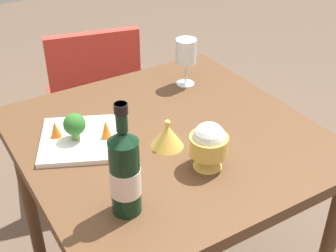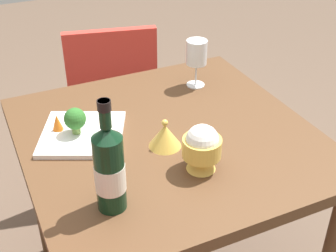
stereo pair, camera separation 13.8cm
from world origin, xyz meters
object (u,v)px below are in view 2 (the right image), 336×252
at_px(rice_bowl, 202,147).
at_px(carrot_garnish_right, 57,122).
at_px(broccoli_floret, 75,119).
at_px(rice_bowl_lid, 165,135).
at_px(chair_by_wall, 112,89).
at_px(carrot_garnish_left, 106,125).
at_px(wine_bottle, 109,169).
at_px(serving_plate, 83,134).
at_px(wine_glass, 197,54).

bearing_deg(rice_bowl, carrot_garnish_right, -46.94).
bearing_deg(broccoli_floret, rice_bowl_lid, 145.34).
relative_size(chair_by_wall, carrot_garnish_left, 13.90).
relative_size(chair_by_wall, rice_bowl, 6.00).
bearing_deg(rice_bowl, rice_bowl_lid, -72.12).
height_order(wine_bottle, rice_bowl, wine_bottle).
relative_size(chair_by_wall, wine_bottle, 2.75).
relative_size(chair_by_wall, rice_bowl_lid, 8.50).
height_order(wine_bottle, carrot_garnish_left, wine_bottle).
height_order(serving_plate, carrot_garnish_right, carrot_garnish_right).
height_order(broccoli_floret, carrot_garnish_left, broccoli_floret).
height_order(chair_by_wall, rice_bowl, rice_bowl).
relative_size(rice_bowl_lid, carrot_garnish_right, 1.88).
distance_m(wine_glass, broccoli_floret, 0.53).
relative_size(wine_bottle, carrot_garnish_right, 5.82).
xyz_separation_m(rice_bowl, carrot_garnish_left, (0.19, -0.26, -0.03)).
bearing_deg(broccoli_floret, chair_by_wall, -116.53).
height_order(wine_glass, broccoli_floret, wine_glass).
bearing_deg(chair_by_wall, carrot_garnish_right, -108.65).
bearing_deg(carrot_garnish_left, wine_bottle, 74.30).
bearing_deg(wine_glass, carrot_garnish_right, 11.46).
relative_size(wine_glass, serving_plate, 0.54).
xyz_separation_m(rice_bowl, broccoli_floret, (0.28, -0.30, -0.01)).
bearing_deg(broccoli_floret, serving_plate, 174.65).
height_order(chair_by_wall, wine_bottle, wine_bottle).
distance_m(rice_bowl, carrot_garnish_left, 0.33).
xyz_separation_m(wine_glass, carrot_garnish_left, (0.42, 0.20, -0.08)).
relative_size(wine_glass, broccoli_floret, 2.09).
bearing_deg(chair_by_wall, rice_bowl_lid, -83.84).
distance_m(serving_plate, carrot_garnish_left, 0.09).
bearing_deg(serving_plate, rice_bowl, 130.64).
height_order(broccoli_floret, carrot_garnish_right, broccoli_floret).
xyz_separation_m(wine_bottle, carrot_garnish_left, (-0.09, -0.30, -0.07)).
height_order(wine_glass, serving_plate, wine_glass).
distance_m(chair_by_wall, wine_glass, 0.63).
distance_m(wine_bottle, broccoli_floret, 0.35).
xyz_separation_m(rice_bowl_lid, serving_plate, (0.21, -0.16, -0.03)).
bearing_deg(wine_bottle, rice_bowl_lid, -141.19).
relative_size(wine_bottle, wine_glass, 1.73).
relative_size(chair_by_wall, serving_plate, 2.56).
xyz_separation_m(wine_glass, rice_bowl_lid, (0.27, 0.31, -0.09)).
height_order(wine_glass, rice_bowl_lid, wine_glass).
height_order(rice_bowl_lid, broccoli_floret, broccoli_floret).
bearing_deg(wine_bottle, carrot_garnish_left, -105.70).
xyz_separation_m(carrot_garnish_left, carrot_garnish_right, (0.13, -0.08, -0.00)).
height_order(carrot_garnish_left, carrot_garnish_right, carrot_garnish_left).
bearing_deg(broccoli_floret, carrot_garnish_left, 153.19).
bearing_deg(wine_glass, rice_bowl_lid, 49.25).
height_order(chair_by_wall, carrot_garnish_right, chair_by_wall).
xyz_separation_m(broccoli_floret, carrot_garnish_left, (-0.08, 0.04, -0.02)).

